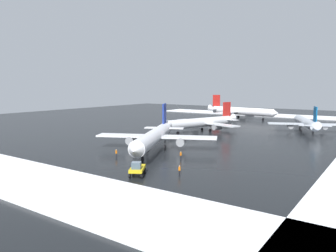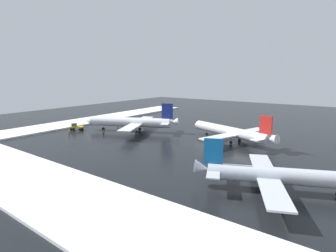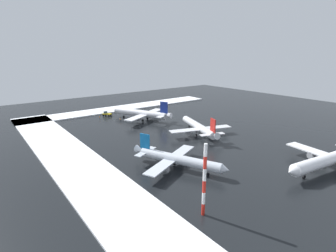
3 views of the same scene
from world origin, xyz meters
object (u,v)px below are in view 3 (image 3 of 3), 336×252
object	(u,v)px
ground_crew_beside_wing	(100,117)
ground_crew_mid_apron	(120,119)
airplane_distant_tail	(199,127)
ground_crew_near_tug	(136,114)
antenna_mast	(204,181)
pushback_tug	(107,114)
airplane_parked_portside	(141,113)
airplane_parked_starboard	(331,159)
airplane_foreground_jet	(177,159)

from	to	relation	value
ground_crew_beside_wing	ground_crew_mid_apron	distance (m)	11.78
airplane_distant_tail	ground_crew_mid_apron	world-z (taller)	airplane_distant_tail
ground_crew_beside_wing	ground_crew_near_tug	world-z (taller)	same
ground_crew_beside_wing	antenna_mast	bearing A→B (deg)	-87.73
pushback_tug	ground_crew_near_tug	size ratio (longest dim) A/B	2.97
ground_crew_near_tug	ground_crew_beside_wing	bearing A→B (deg)	83.96
pushback_tug	antenna_mast	xyz separation A→B (m)	(92.53, -21.00, 6.53)
airplane_parked_portside	airplane_distant_tail	world-z (taller)	airplane_parked_portside
airplane_distant_tail	ground_crew_near_tug	world-z (taller)	airplane_distant_tail
pushback_tug	ground_crew_near_tug	world-z (taller)	pushback_tug
pushback_tug	ground_crew_beside_wing	world-z (taller)	pushback_tug
ground_crew_near_tug	antenna_mast	world-z (taller)	antenna_mast
ground_crew_near_tug	airplane_distant_tail	bearing A→B (deg)	-168.51
antenna_mast	ground_crew_mid_apron	bearing A→B (deg)	164.67
ground_crew_near_tug	antenna_mast	distance (m)	90.98
pushback_tug	ground_crew_mid_apron	xyz separation A→B (m)	(14.24, 0.46, -0.31)
airplane_parked_starboard	antenna_mast	size ratio (longest dim) A/B	2.26
airplane_foreground_jet	airplane_distant_tail	distance (m)	34.12
airplane_parked_portside	ground_crew_near_tug	bearing A→B (deg)	-38.74
antenna_mast	airplane_foreground_jet	bearing A→B (deg)	154.55
airplane_parked_portside	airplane_distant_tail	bearing A→B (deg)	165.77
airplane_distant_tail	ground_crew_beside_wing	bearing A→B (deg)	43.12
airplane_parked_portside	antenna_mast	world-z (taller)	antenna_mast
airplane_parked_portside	pushback_tug	world-z (taller)	airplane_parked_portside
airplane_distant_tail	ground_crew_beside_wing	size ratio (longest dim) A/B	17.80
airplane_foreground_jet	airplane_distant_tail	world-z (taller)	airplane_distant_tail
airplane_parked_portside	airplane_parked_starboard	size ratio (longest dim) A/B	0.91
pushback_tug	airplane_foreground_jet	bearing A→B (deg)	140.13
antenna_mast	airplane_distant_tail	bearing A→B (deg)	137.17
airplane_distant_tail	airplane_parked_starboard	size ratio (longest dim) A/B	0.86
antenna_mast	airplane_parked_portside	bearing A→B (deg)	157.27
airplane_parked_starboard	ground_crew_beside_wing	xyz separation A→B (m)	(-94.90, -28.34, -2.50)
ground_crew_mid_apron	antenna_mast	world-z (taller)	antenna_mast
airplane_foreground_jet	antenna_mast	world-z (taller)	antenna_mast
airplane_parked_portside	airplane_distant_tail	distance (m)	34.54
airplane_distant_tail	antenna_mast	bearing A→B (deg)	155.53
airplane_distant_tail	antenna_mast	size ratio (longest dim) A/B	1.95
airplane_parked_starboard	ground_crew_beside_wing	size ratio (longest dim) A/B	20.65
airplane_parked_starboard	pushback_tug	size ratio (longest dim) A/B	6.96
airplane_parked_portside	antenna_mast	size ratio (longest dim) A/B	2.07
airplane_parked_portside	airplane_foreground_jet	distance (m)	57.98
airplane_distant_tail	airplane_parked_starboard	distance (m)	47.36
airplane_foreground_jet	airplane_parked_portside	bearing A→B (deg)	134.54
airplane_parked_starboard	pushback_tug	distance (m)	101.67
airplane_parked_portside	airplane_foreground_jet	xyz separation A→B (m)	(53.88, -21.40, -0.45)
airplane_parked_starboard	airplane_parked_portside	bearing A→B (deg)	-72.78
ground_crew_mid_apron	ground_crew_beside_wing	bearing A→B (deg)	19.18
airplane_parked_starboard	ground_crew_mid_apron	distance (m)	87.74
airplane_foreground_jet	airplane_parked_starboard	size ratio (longest dim) A/B	0.80
airplane_distant_tail	ground_crew_mid_apron	xyz separation A→B (m)	(-37.89, -15.98, -2.10)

